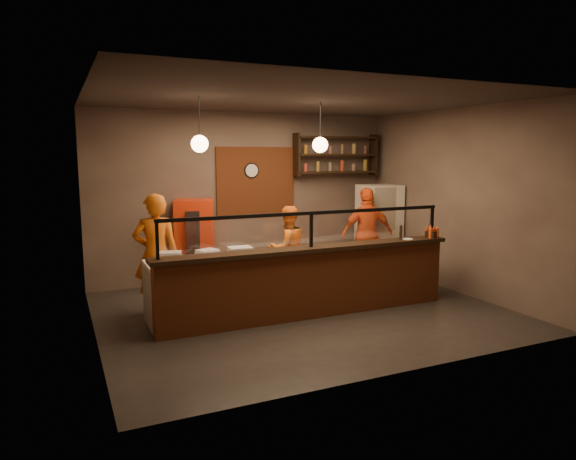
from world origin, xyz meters
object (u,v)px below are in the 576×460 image
cook_mid (287,249)px  red_cooler (195,243)px  wall_clock (251,170)px  cook_right (367,234)px  cook_left (156,254)px  fridge (379,229)px  pizza_dough (330,248)px  pepper_mill (401,232)px  condiment_caddy (432,234)px

cook_mid → red_cooler: 1.70m
wall_clock → cook_right: wall_clock is taller
cook_left → fridge: 4.75m
red_cooler → pizza_dough: bearing=-30.6°
cook_left → cook_mid: cook_left is taller
cook_right → pepper_mill: cook_right is taller
wall_clock → cook_right: bearing=-30.8°
cook_right → pizza_dough: cook_right is taller
wall_clock → red_cooler: bearing=-165.7°
fridge → cook_mid: bearing=-161.0°
red_cooler → pizza_dough: 2.58m
cook_right → fridge: bearing=-132.8°
cook_mid → red_cooler: red_cooler is taller
pizza_dough → cook_right: bearing=37.1°
cook_right → red_cooler: 3.25m
wall_clock → condiment_caddy: (2.10, -2.79, -0.99)m
red_cooler → pepper_mill: size_ratio=7.26×
cook_mid → fridge: fridge is taller
wall_clock → pepper_mill: size_ratio=1.35×
cook_mid → wall_clock: bearing=-86.1°
condiment_caddy → pepper_mill: pepper_mill is taller
cook_left → fridge: size_ratio=1.02×
cook_mid → pepper_mill: cook_mid is taller
wall_clock → cook_mid: wall_clock is taller
wall_clock → cook_mid: 1.85m
pizza_dough → wall_clock: bearing=103.4°
cook_left → pepper_mill: size_ratio=8.29×
cook_mid → pepper_mill: 2.02m
cook_left → condiment_caddy: bearing=172.0°
red_cooler → condiment_caddy: size_ratio=8.18×
wall_clock → condiment_caddy: bearing=-53.1°
cook_left → cook_right: 4.11m
wall_clock → cook_mid: (0.20, -1.26, -1.34)m
cook_mid → condiment_caddy: cook_mid is taller
cook_mid → cook_right: cook_right is taller
cook_left → pizza_dough: size_ratio=3.33×
cook_left → red_cooler: 1.63m
cook_right → red_cooler: (-3.14, 0.84, -0.09)m
red_cooler → cook_right: bearing=1.9°
pepper_mill → fridge: bearing=64.5°
condiment_caddy → cook_left: bearing=164.8°
pizza_dough → pepper_mill: pepper_mill is taller
wall_clock → cook_left: size_ratio=0.16×
fridge → condiment_caddy: bearing=-95.7°
cook_left → condiment_caddy: 4.41m
cook_mid → condiment_caddy: bearing=136.3°
cook_left → wall_clock: bearing=-135.4°
wall_clock → pepper_mill: bearing=-60.6°
fridge → condiment_caddy: (-0.40, -2.10, 0.22)m
cook_mid → fridge: size_ratio=0.84×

